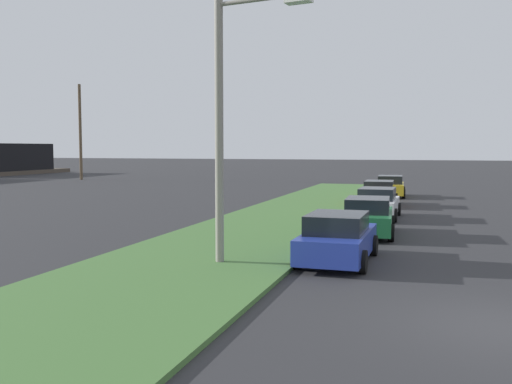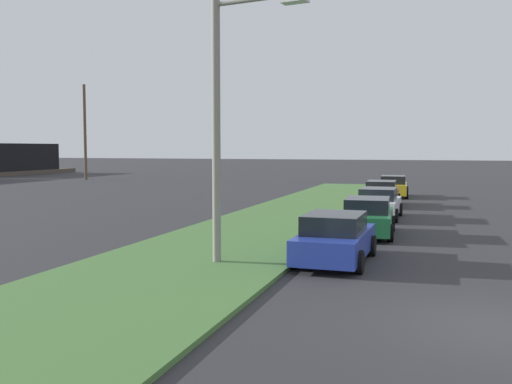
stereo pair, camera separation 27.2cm
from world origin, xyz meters
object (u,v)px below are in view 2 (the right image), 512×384
object	(u,v)px
parked_car_green	(368,217)
streetlight	(227,112)
distant_utility_pole	(85,132)
parked_car_white	(379,204)
parked_car_blue	(335,238)
parked_car_orange	(381,194)
parked_car_yellow	(393,187)

from	to	relation	value
parked_car_green	streetlight	xyz separation A→B (m)	(-7.05, 3.11, 3.67)
distant_utility_pole	parked_car_white	bearing A→B (deg)	-126.52
parked_car_blue	parked_car_orange	size ratio (longest dim) A/B	1.00
parked_car_white	distant_utility_pole	bearing A→B (deg)	53.94
parked_car_white	parked_car_blue	bearing A→B (deg)	179.60
parked_car_blue	distant_utility_pole	xyz separation A→B (m)	(35.47, 32.78, 4.28)
parked_car_orange	distant_utility_pole	xyz separation A→B (m)	(18.29, 32.51, 4.28)
parked_car_blue	parked_car_green	distance (m)	5.55
streetlight	distant_utility_pole	bearing A→B (deg)	39.02
parked_car_green	parked_car_blue	bearing A→B (deg)	173.81
parked_car_orange	parked_car_yellow	distance (m)	6.38
parked_car_blue	parked_car_yellow	bearing A→B (deg)	0.97
parked_car_blue	distant_utility_pole	distance (m)	48.49
parked_car_blue	parked_car_white	distance (m)	11.07
distant_utility_pole	parked_car_blue	bearing A→B (deg)	-137.25
parked_car_white	parked_car_yellow	distance (m)	12.49
parked_car_blue	parked_car_yellow	size ratio (longest dim) A/B	0.99
parked_car_orange	parked_car_yellow	xyz separation A→B (m)	(6.38, -0.20, 0.00)
parked_car_green	parked_car_white	size ratio (longest dim) A/B	1.02
parked_car_green	parked_car_white	xyz separation A→B (m)	(5.53, 0.13, 0.00)
streetlight	parked_car_white	bearing A→B (deg)	-13.34
parked_car_orange	streetlight	distance (m)	19.21
streetlight	distant_utility_pole	xyz separation A→B (m)	(36.97, 29.97, 0.61)
parked_car_orange	streetlight	world-z (taller)	streetlight
parked_car_green	parked_car_white	world-z (taller)	same
distant_utility_pole	parked_car_green	bearing A→B (deg)	-132.14
parked_car_blue	parked_car_yellow	distance (m)	23.56
parked_car_blue	streetlight	world-z (taller)	streetlight
parked_car_orange	distant_utility_pole	distance (m)	37.54
parked_car_orange	streetlight	bearing A→B (deg)	170.75
streetlight	distant_utility_pole	world-z (taller)	distant_utility_pole
parked_car_white	parked_car_yellow	xyz separation A→B (m)	(12.49, 0.24, 0.00)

